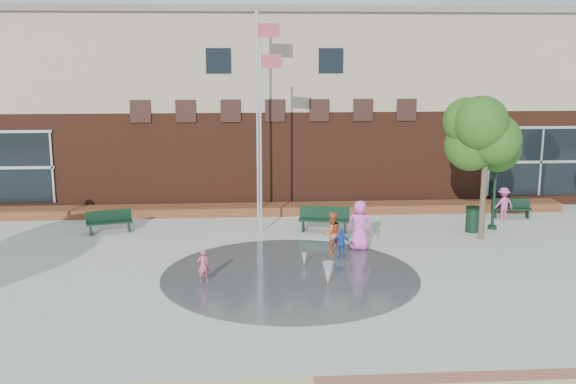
{
  "coord_description": "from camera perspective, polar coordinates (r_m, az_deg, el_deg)",
  "views": [
    {
      "loc": [
        -1.51,
        -17.9,
        7.18
      ],
      "look_at": [
        0.0,
        4.0,
        2.6
      ],
      "focal_mm": 42.0,
      "sensor_mm": 36.0,
      "label": 1
    }
  ],
  "objects": [
    {
      "name": "ground",
      "position": [
        19.35,
        0.83,
        -10.0
      ],
      "size": [
        120.0,
        120.0,
        0.0
      ],
      "primitive_type": "plane",
      "color": "#666056",
      "rests_on": "ground"
    },
    {
      "name": "plaza_concrete",
      "position": [
        23.1,
        -0.0,
        -6.32
      ],
      "size": [
        46.0,
        18.0,
        0.01
      ],
      "primitive_type": "cube",
      "color": "#A8A8A0",
      "rests_on": "ground"
    },
    {
      "name": "splash_pad",
      "position": [
        22.15,
        0.18,
        -7.12
      ],
      "size": [
        8.4,
        8.4,
        0.01
      ],
      "primitive_type": "cylinder",
      "color": "#383A3D",
      "rests_on": "ground"
    },
    {
      "name": "library_building",
      "position": [
        35.5,
        -1.51,
        7.69
      ],
      "size": [
        44.4,
        10.4,
        9.2
      ],
      "color": "#4B2317",
      "rests_on": "ground"
    },
    {
      "name": "flower_bed",
      "position": [
        30.4,
        -0.98,
        -1.88
      ],
      "size": [
        26.0,
        1.2,
        0.4
      ],
      "primitive_type": "cube",
      "color": "maroon",
      "rests_on": "ground"
    },
    {
      "name": "flagpole_left",
      "position": [
        28.8,
        -2.51,
        7.26
      ],
      "size": [
        1.03,
        0.2,
        8.82
      ],
      "rotation": [
        0.0,
        0.0,
        -0.11
      ],
      "color": "silver",
      "rests_on": "ground"
    },
    {
      "name": "flagpole_right",
      "position": [
        26.55,
        -2.25,
        5.32
      ],
      "size": [
        0.92,
        0.23,
        7.51
      ],
      "rotation": [
        0.0,
        0.0,
        -0.17
      ],
      "color": "silver",
      "rests_on": "ground"
    },
    {
      "name": "lamp_right",
      "position": [
        28.57,
        17.17,
        1.6
      ],
      "size": [
        0.41,
        0.41,
        3.84
      ],
      "color": "black",
      "rests_on": "ground"
    },
    {
      "name": "bench_left",
      "position": [
        28.11,
        -14.85,
        -2.8
      ],
      "size": [
        1.87,
        0.97,
        0.9
      ],
      "rotation": [
        0.0,
        0.0,
        0.27
      ],
      "color": "black",
      "rests_on": "ground"
    },
    {
      "name": "bench_mid",
      "position": [
        27.34,
        3.06,
        -2.74
      ],
      "size": [
        2.1,
        0.97,
        1.02
      ],
      "rotation": [
        0.0,
        0.0,
        -0.21
      ],
      "color": "black",
      "rests_on": "ground"
    },
    {
      "name": "bench_right",
      "position": [
        31.2,
        18.37,
        -1.62
      ],
      "size": [
        1.73,
        0.68,
        0.85
      ],
      "rotation": [
        0.0,
        0.0,
        -0.13
      ],
      "color": "black",
      "rests_on": "ground"
    },
    {
      "name": "trash_can",
      "position": [
        28.27,
        15.41,
        -2.25
      ],
      "size": [
        0.64,
        0.64,
        1.05
      ],
      "color": "black",
      "rests_on": "ground"
    },
    {
      "name": "tree_mid",
      "position": [
        26.65,
        16.46,
        4.35
      ],
      "size": [
        3.22,
        3.22,
        5.43
      ],
      "color": "#45372A",
      "rests_on": "ground"
    },
    {
      "name": "water_jet_a",
      "position": [
        21.31,
        3.39,
        -7.93
      ],
      "size": [
        0.38,
        0.38,
        0.73
      ],
      "primitive_type": "cone",
      "rotation": [
        3.14,
        0.0,
        0.0
      ],
      "color": "white",
      "rests_on": "ground"
    },
    {
      "name": "water_jet_b",
      "position": [
        23.13,
        1.37,
        -6.3
      ],
      "size": [
        0.19,
        0.19,
        0.43
      ],
      "primitive_type": "cone",
      "rotation": [
        3.14,
        0.0,
        0.0
      ],
      "color": "white",
      "rests_on": "ground"
    },
    {
      "name": "child_splash",
      "position": [
        21.55,
        -7.19,
        -6.25
      ],
      "size": [
        0.46,
        0.38,
        1.09
      ],
      "primitive_type": "imported",
      "rotation": [
        0.0,
        0.0,
        3.49
      ],
      "color": "#C64A6E",
      "rests_on": "ground"
    },
    {
      "name": "adult_red",
      "position": [
        24.32,
        3.72,
        -3.51
      ],
      "size": [
        0.9,
        0.8,
        1.55
      ],
      "primitive_type": "imported",
      "rotation": [
        0.0,
        0.0,
        3.47
      ],
      "color": "#CC552A",
      "rests_on": "ground"
    },
    {
      "name": "adult_pink",
      "position": [
        24.87,
        6.09,
        -2.83
      ],
      "size": [
        1.06,
        0.88,
        1.86
      ],
      "primitive_type": "imported",
      "rotation": [
        0.0,
        0.0,
        2.78
      ],
      "color": "#EC52C5",
      "rests_on": "ground"
    },
    {
      "name": "child_blue",
      "position": [
        23.85,
        4.53,
        -4.36
      ],
      "size": [
        0.7,
        0.4,
        1.13
      ],
      "primitive_type": "imported",
      "rotation": [
        0.0,
        0.0,
        2.95
      ],
      "color": "blue",
      "rests_on": "ground"
    },
    {
      "name": "person_bench",
      "position": [
        30.56,
        17.78,
        -0.98
      ],
      "size": [
        1.04,
        0.74,
        1.45
      ],
      "primitive_type": "imported",
      "rotation": [
        0.0,
        0.0,
        3.38
      ],
      "color": "#C64C8C",
      "rests_on": "ground"
    }
  ]
}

